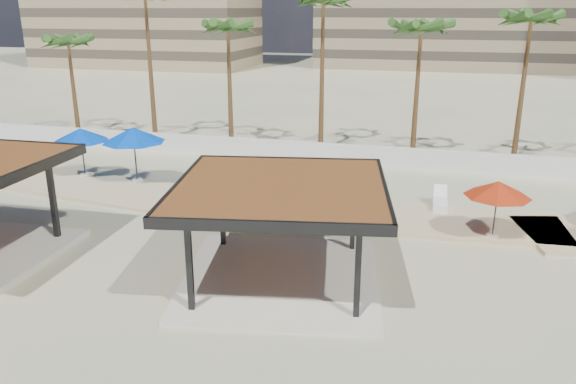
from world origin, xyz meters
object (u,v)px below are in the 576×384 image
at_px(pavilion_central, 281,224).
at_px(lounger_a, 277,203).
at_px(lounger_b, 440,202).
at_px(umbrella_c, 498,189).
at_px(umbrella_a, 133,135).

height_order(pavilion_central, lounger_a, pavilion_central).
relative_size(pavilion_central, lounger_b, 3.98).
relative_size(pavilion_central, lounger_a, 3.22).
height_order(umbrella_c, lounger_a, umbrella_c).
bearing_deg(lounger_a, pavilion_central, -169.28).
height_order(pavilion_central, lounger_b, pavilion_central).
relative_size(umbrella_a, lounger_b, 1.75).
distance_m(umbrella_c, lounger_b, 4.30).
xyz_separation_m(umbrella_a, umbrella_c, (17.83, -3.13, -0.51)).
relative_size(umbrella_c, lounger_a, 1.13).
height_order(lounger_a, lounger_b, lounger_a).
height_order(umbrella_c, lounger_b, umbrella_c).
bearing_deg(umbrella_c, lounger_b, 122.72).
bearing_deg(umbrella_a, lounger_a, -14.09).
relative_size(umbrella_a, umbrella_c, 1.25).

